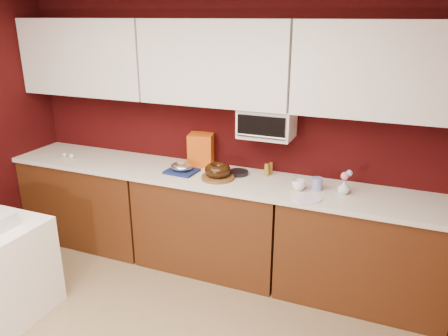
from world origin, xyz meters
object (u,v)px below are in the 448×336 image
pandoro_box (201,150)px  flower_vase (344,187)px  coffee_mug (299,184)px  foil_ham_nest (182,167)px  toaster_oven (267,123)px  bundt_cake (218,170)px  blue_jar (317,184)px

pandoro_box → flower_vase: pandoro_box is taller
coffee_mug → foil_ham_nest: bearing=179.2°
toaster_oven → pandoro_box: size_ratio=1.50×
coffee_mug → flower_vase: 0.35m
coffee_mug → pandoro_box: bearing=164.8°
foil_ham_nest → coffee_mug: size_ratio=1.99×
flower_vase → pandoro_box: bearing=171.2°
flower_vase → coffee_mug: bearing=-169.9°
bundt_cake → flower_vase: bundt_cake is taller
foil_ham_nest → flower_vase: (1.40, 0.05, 0.00)m
coffee_mug → flower_vase: flower_vase is taller
toaster_oven → coffee_mug: bearing=-32.1°
bundt_cake → blue_jar: size_ratio=2.19×
blue_jar → flower_vase: size_ratio=0.85×
pandoro_box → coffee_mug: (0.98, -0.27, -0.10)m
foil_ham_nest → coffee_mug: bearing=-0.8°
bundt_cake → foil_ham_nest: bearing=176.1°
bundt_cake → foil_ham_nest: bundt_cake is taller
pandoro_box → coffee_mug: pandoro_box is taller
toaster_oven → pandoro_box: toaster_oven is taller
foil_ham_nest → pandoro_box: 0.28m
toaster_oven → bundt_cake: (-0.35, -0.23, -0.39)m
bundt_cake → coffee_mug: (0.70, 0.01, -0.03)m
bundt_cake → pandoro_box: pandoro_box is taller
bundt_cake → coffee_mug: 0.70m
bundt_cake → pandoro_box: bearing=135.9°
coffee_mug → blue_jar: bearing=25.0°
toaster_oven → pandoro_box: (-0.64, 0.05, -0.32)m
foil_ham_nest → flower_vase: flower_vase is taller
foil_ham_nest → toaster_oven: bearing=15.8°
blue_jar → bundt_cake: bearing=-175.0°
toaster_oven → foil_ham_nest: 0.85m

